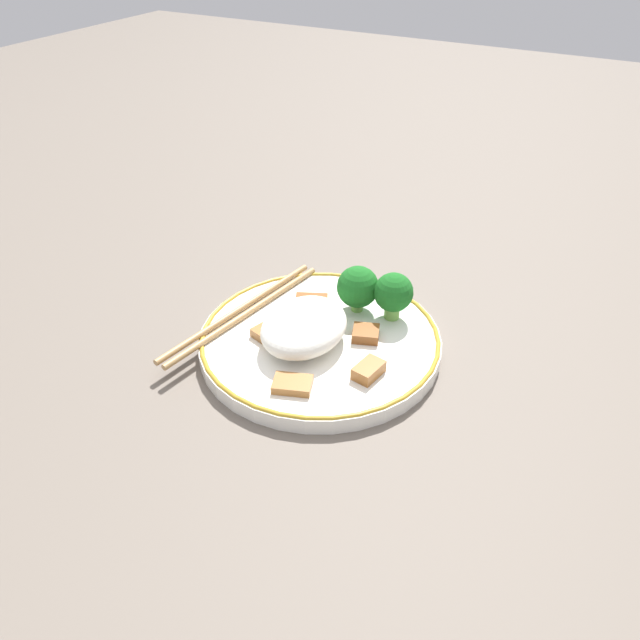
# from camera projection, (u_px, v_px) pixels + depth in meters

# --- Properties ---
(ground_plane) EXTENTS (3.00, 3.00, 0.00)m
(ground_plane) POSITION_uv_depth(u_px,v_px,m) (320.00, 348.00, 0.66)
(ground_plane) COLOR #665B51
(plate) EXTENTS (0.25, 0.25, 0.02)m
(plate) POSITION_uv_depth(u_px,v_px,m) (320.00, 340.00, 0.66)
(plate) COLOR white
(plate) RESTS_ON ground_plane
(rice_mound) EXTENTS (0.10, 0.08, 0.04)m
(rice_mound) POSITION_uv_depth(u_px,v_px,m) (304.00, 327.00, 0.63)
(rice_mound) COLOR white
(rice_mound) RESTS_ON plate
(broccoli_back_left) EXTENTS (0.04, 0.04, 0.05)m
(broccoli_back_left) POSITION_uv_depth(u_px,v_px,m) (393.00, 293.00, 0.66)
(broccoli_back_left) COLOR #72AD4C
(broccoli_back_left) RESTS_ON plate
(broccoli_back_center) EXTENTS (0.05, 0.05, 0.05)m
(broccoli_back_center) POSITION_uv_depth(u_px,v_px,m) (358.00, 287.00, 0.67)
(broccoli_back_center) COLOR #72AD4C
(broccoli_back_center) RESTS_ON plate
(meat_near_front) EXTENTS (0.04, 0.03, 0.01)m
(meat_near_front) POSITION_uv_depth(u_px,v_px,m) (270.00, 331.00, 0.65)
(meat_near_front) COLOR #9E6633
(meat_near_front) RESTS_ON plate
(meat_near_left) EXTENTS (0.03, 0.04, 0.01)m
(meat_near_left) POSITION_uv_depth(u_px,v_px,m) (311.00, 302.00, 0.69)
(meat_near_left) COLOR brown
(meat_near_left) RESTS_ON plate
(meat_near_right) EXTENTS (0.03, 0.03, 0.01)m
(meat_near_right) POSITION_uv_depth(u_px,v_px,m) (369.00, 370.00, 0.60)
(meat_near_right) COLOR #995B28
(meat_near_right) RESTS_ON plate
(meat_near_back) EXTENTS (0.03, 0.03, 0.01)m
(meat_near_back) POSITION_uv_depth(u_px,v_px,m) (366.00, 334.00, 0.65)
(meat_near_back) COLOR brown
(meat_near_back) RESTS_ON plate
(meat_on_rice_edge) EXTENTS (0.04, 0.04, 0.01)m
(meat_on_rice_edge) POSITION_uv_depth(u_px,v_px,m) (292.00, 384.00, 0.58)
(meat_on_rice_edge) COLOR #9E6633
(meat_on_rice_edge) RESTS_ON plate
(chopsticks) EXTENTS (0.23, 0.06, 0.01)m
(chopsticks) POSITION_uv_depth(u_px,v_px,m) (242.00, 312.00, 0.68)
(chopsticks) COLOR #AD8451
(chopsticks) RESTS_ON plate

